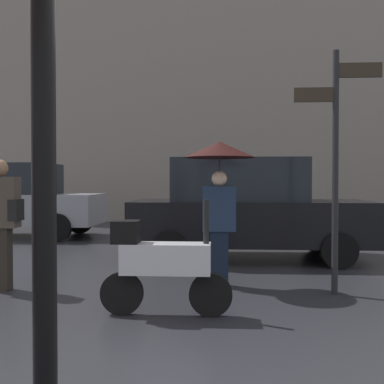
# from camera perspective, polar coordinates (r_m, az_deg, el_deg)

# --- Properties ---
(pedestrian_with_umbrella) EXTENTS (0.97, 0.97, 1.97)m
(pedestrian_with_umbrella) POSITION_cam_1_polar(r_m,az_deg,el_deg) (6.25, 3.40, 2.47)
(pedestrian_with_umbrella) COLOR black
(pedestrian_with_umbrella) RESTS_ON ground
(pedestrian_with_bag) EXTENTS (0.53, 0.24, 1.72)m
(pedestrian_with_bag) POSITION_cam_1_polar(r_m,az_deg,el_deg) (6.53, -22.61, -2.79)
(pedestrian_with_bag) COLOR #2A241E
(pedestrian_with_bag) RESTS_ON ground
(parked_scooter) EXTENTS (1.41, 0.32, 1.23)m
(parked_scooter) POSITION_cam_1_polar(r_m,az_deg,el_deg) (4.95, -3.78, -8.81)
(parked_scooter) COLOR black
(parked_scooter) RESTS_ON ground
(parked_car_left) EXTENTS (4.30, 2.02, 1.84)m
(parked_car_left) POSITION_cam_1_polar(r_m,az_deg,el_deg) (8.57, 6.70, -2.05)
(parked_car_left) COLOR black
(parked_car_left) RESTS_ON ground
(parked_car_right) EXTENTS (4.26, 1.95, 1.89)m
(parked_car_right) POSITION_cam_1_polar(r_m,az_deg,el_deg) (12.72, -21.17, -0.89)
(parked_car_right) COLOR gray
(parked_car_right) RESTS_ON ground
(street_signpost) EXTENTS (1.08, 0.08, 3.06)m
(street_signpost) POSITION_cam_1_polar(r_m,az_deg,el_deg) (6.06, 17.40, 5.30)
(street_signpost) COLOR black
(street_signpost) RESTS_ON ground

